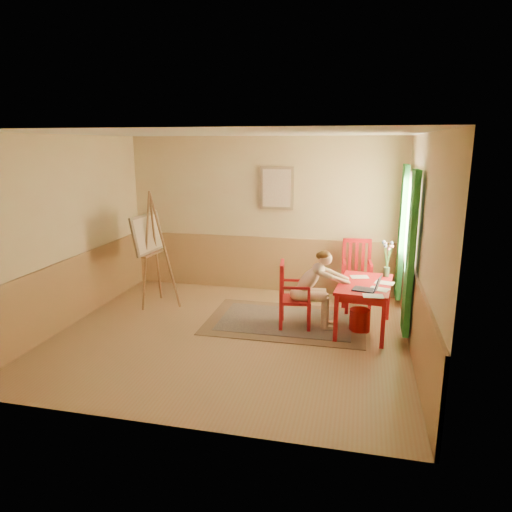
% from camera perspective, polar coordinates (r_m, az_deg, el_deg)
% --- Properties ---
extents(room, '(5.04, 4.54, 2.84)m').
position_cam_1_polar(room, '(6.33, -3.32, 2.05)').
color(room, '#A58059').
rests_on(room, ground).
extents(wainscot, '(5.00, 4.50, 1.00)m').
position_cam_1_polar(wainscot, '(7.30, -1.48, -3.65)').
color(wainscot, tan).
rests_on(wainscot, room).
extents(window, '(0.12, 2.01, 2.20)m').
position_cam_1_polar(window, '(7.21, 18.08, 2.38)').
color(window, white).
rests_on(window, room).
extents(wall_portrait, '(0.60, 0.05, 0.76)m').
position_cam_1_polar(wall_portrait, '(8.33, 2.56, 8.32)').
color(wall_portrait, '#8F7454').
rests_on(wall_portrait, room).
extents(rug, '(2.41, 1.61, 0.02)m').
position_cam_1_polar(rug, '(7.23, 3.67, -7.97)').
color(rug, '#8C7251').
rests_on(rug, room).
extents(table, '(0.84, 1.27, 0.72)m').
position_cam_1_polar(table, '(6.88, 13.19, -3.96)').
color(table, red).
rests_on(table, room).
extents(chair_left, '(0.51, 0.49, 0.99)m').
position_cam_1_polar(chair_left, '(6.89, 4.44, -4.78)').
color(chair_left, red).
rests_on(chair_left, room).
extents(chair_back, '(0.52, 0.54, 1.10)m').
position_cam_1_polar(chair_back, '(8.04, 12.23, -1.98)').
color(chair_back, red).
rests_on(chair_back, room).
extents(figure, '(0.89, 0.43, 1.18)m').
position_cam_1_polar(figure, '(6.85, 7.10, -3.62)').
color(figure, beige).
rests_on(figure, room).
extents(laptop, '(0.41, 0.30, 0.22)m').
position_cam_1_polar(laptop, '(6.50, 13.66, -3.79)').
color(laptop, '#1E2338').
rests_on(laptop, table).
extents(papers, '(0.66, 1.11, 0.00)m').
position_cam_1_polar(papers, '(6.75, 14.26, -3.56)').
color(papers, white).
rests_on(papers, table).
extents(vase, '(0.18, 0.27, 0.54)m').
position_cam_1_polar(vase, '(7.22, 15.76, -0.51)').
color(vase, '#3F724C').
rests_on(vase, table).
extents(wastebasket, '(0.38, 0.38, 0.32)m').
position_cam_1_polar(wastebasket, '(7.01, 12.61, -7.68)').
color(wastebasket, '#A01313').
rests_on(wastebasket, room).
extents(easel, '(0.67, 0.86, 1.93)m').
position_cam_1_polar(easel, '(7.89, -12.91, 2.13)').
color(easel, olive).
rests_on(easel, room).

